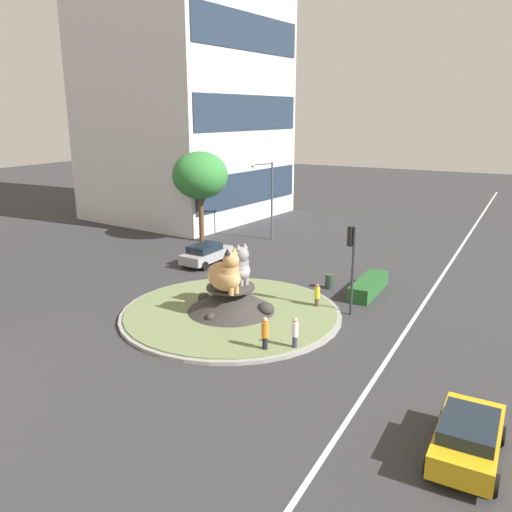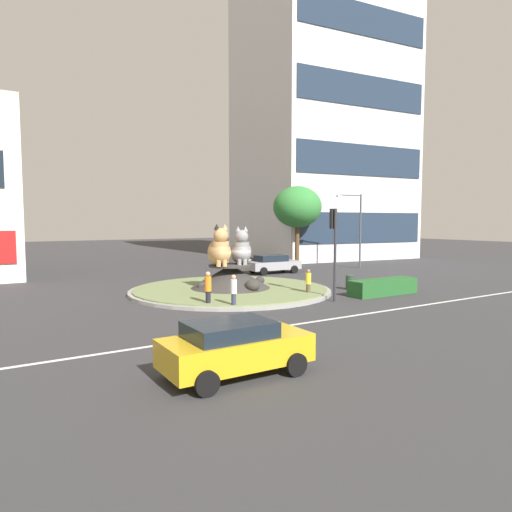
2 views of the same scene
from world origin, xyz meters
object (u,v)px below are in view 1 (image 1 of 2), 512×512
at_px(broadleaf_tree_behind_island, 200,176).
at_px(hatchback_near_shophouse, 206,253).
at_px(cat_statue_grey, 237,267).
at_px(streetlight_arm, 269,195).
at_px(litter_bin, 330,281).
at_px(pedestrian_orange_shirt, 265,334).
at_px(traffic_light_mast, 351,254).
at_px(pedestrian_white_shirt, 295,334).
at_px(pedestrian_yellow_shirt, 317,296).
at_px(sedan_on_far_lane, 468,437).
at_px(office_tower, 184,39).
at_px(cat_statue_calico, 225,275).

height_order(broadleaf_tree_behind_island, hatchback_near_shophouse, broadleaf_tree_behind_island).
distance_m(cat_statue_grey, broadleaf_tree_behind_island, 16.81).
height_order(cat_statue_grey, streetlight_arm, streetlight_arm).
bearing_deg(litter_bin, streetlight_arm, 43.85).
bearing_deg(pedestrian_orange_shirt, cat_statue_grey, -32.66).
bearing_deg(traffic_light_mast, litter_bin, -44.96).
relative_size(traffic_light_mast, pedestrian_white_shirt, 2.87).
xyz_separation_m(broadleaf_tree_behind_island, pedestrian_yellow_shirt, (-10.33, -14.75, -4.72)).
xyz_separation_m(pedestrian_yellow_shirt, litter_bin, (3.85, 0.72, -0.37)).
distance_m(sedan_on_far_lane, litter_bin, 16.67).
xyz_separation_m(sedan_on_far_lane, hatchback_near_shophouse, (14.36, 19.49, -0.02)).
bearing_deg(sedan_on_far_lane, streetlight_arm, 39.02).
relative_size(traffic_light_mast, streetlight_arm, 0.74).
height_order(pedestrian_yellow_shirt, litter_bin, pedestrian_yellow_shirt).
xyz_separation_m(pedestrian_orange_shirt, litter_bin, (10.00, 0.70, -0.51)).
height_order(cat_statue_grey, hatchback_near_shophouse, cat_statue_grey).
bearing_deg(office_tower, streetlight_arm, -109.92).
xyz_separation_m(traffic_light_mast, sedan_on_far_lane, (-9.99, -7.27, -2.59)).
bearing_deg(cat_statue_grey, sedan_on_far_lane, -6.30).
bearing_deg(office_tower, traffic_light_mast, -122.26).
relative_size(office_tower, streetlight_arm, 5.33).
relative_size(cat_statue_grey, office_tower, 0.07).
bearing_deg(cat_statue_grey, pedestrian_yellow_shirt, 52.70).
bearing_deg(pedestrian_yellow_shirt, office_tower, -90.76).
bearing_deg(pedestrian_orange_shirt, sedan_on_far_lane, 172.53).
relative_size(streetlight_arm, sedan_on_far_lane, 1.63).
distance_m(pedestrian_orange_shirt, hatchback_near_shophouse, 15.06).
height_order(pedestrian_yellow_shirt, pedestrian_orange_shirt, pedestrian_orange_shirt).
height_order(traffic_light_mast, litter_bin, traffic_light_mast).
bearing_deg(pedestrian_white_shirt, pedestrian_yellow_shirt, 178.89).
xyz_separation_m(pedestrian_white_shirt, hatchback_near_shophouse, (10.02, 11.58, -0.13)).
bearing_deg(broadleaf_tree_behind_island, cat_statue_calico, -141.52).
distance_m(traffic_light_mast, sedan_on_far_lane, 12.62).
xyz_separation_m(office_tower, pedestrian_orange_shirt, (-25.74, -22.63, -16.66)).
xyz_separation_m(cat_statue_calico, litter_bin, (7.51, -2.91, -2.07)).
height_order(traffic_light_mast, pedestrian_white_shirt, traffic_light_mast).
distance_m(pedestrian_orange_shirt, pedestrian_white_shirt, 1.37).
bearing_deg(litter_bin, cat_statue_calico, 158.78).
distance_m(traffic_light_mast, pedestrian_white_shirt, 6.21).
bearing_deg(cat_statue_grey, pedestrian_orange_shirt, -22.32).
height_order(cat_statue_grey, office_tower, office_tower).
relative_size(pedestrian_orange_shirt, sedan_on_far_lane, 0.44).
xyz_separation_m(traffic_light_mast, litter_bin, (3.55, 2.45, -2.95)).
bearing_deg(hatchback_near_shophouse, broadleaf_tree_behind_island, 39.42).
xyz_separation_m(cat_statue_grey, litter_bin, (5.94, -3.14, -2.03)).
xyz_separation_m(office_tower, broadleaf_tree_behind_island, (-9.25, -7.89, -12.07)).
height_order(traffic_light_mast, sedan_on_far_lane, traffic_light_mast).
bearing_deg(hatchback_near_shophouse, pedestrian_white_shirt, -128.47).
height_order(streetlight_arm, sedan_on_far_lane, streetlight_arm).
relative_size(broadleaf_tree_behind_island, hatchback_near_shophouse, 1.71).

